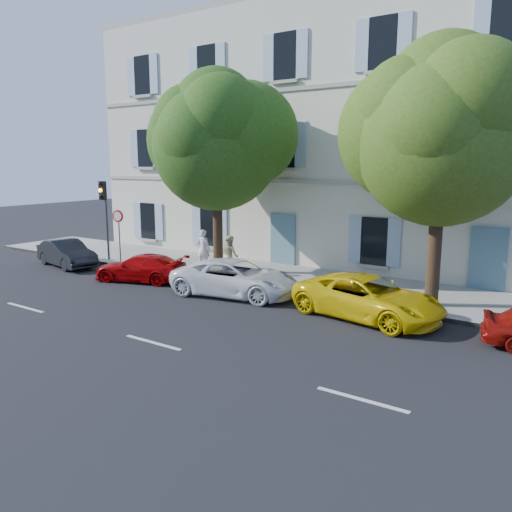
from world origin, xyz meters
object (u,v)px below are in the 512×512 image
Objects in this scene: tree_right at (442,141)px; car_dark_sedan at (67,253)px; pedestrian_a at (203,249)px; car_white_coupe at (236,278)px; tree_left at (217,147)px; traffic_light at (104,203)px; pedestrian_b at (230,255)px; road_sign at (119,225)px; car_yellow_supercar at (368,298)px; car_red_coupe at (141,268)px.

car_dark_sedan is at bearing -171.72° from tree_right.
car_white_coupe is at bearing 134.42° from pedestrian_a.
car_dark_sedan is 0.46× the size of tree_left.
traffic_light is 2.27× the size of pedestrian_b.
car_yellow_supercar is at bearing -5.56° from road_sign.
road_sign is at bearing 36.62° from pedestrian_b.
car_white_coupe is 5.94m from tree_left.
traffic_light is at bearing -130.19° from car_red_coupe.
car_dark_sedan is 8.92m from tree_left.
car_dark_sedan is 2.94m from traffic_light.
traffic_light is 1.52× the size of road_sign.
car_yellow_supercar is 14.17m from traffic_light.
tree_right is at bearing -0.97° from tree_left.
car_red_coupe is at bearing -80.83° from car_dark_sedan.
traffic_light is at bearing 94.14° from car_yellow_supercar.
car_red_coupe is 0.81× the size of car_yellow_supercar.
car_yellow_supercar is 0.58× the size of tree_right.
pedestrian_a reaches higher than car_red_coupe.
car_white_coupe is 0.57× the size of tree_right.
road_sign is (-5.10, -1.01, -3.51)m from tree_left.
pedestrian_a is at bearing 83.78° from car_yellow_supercar.
car_white_coupe is 9.27m from traffic_light.
tree_left is 0.99× the size of tree_right.
pedestrian_b is at bearing 8.29° from road_sign.
car_white_coupe is 0.99× the size of car_yellow_supercar.
pedestrian_b is (7.00, 0.68, -1.92)m from traffic_light.
tree_left is at bearing 38.77° from car_white_coupe.
tree_left is (-7.67, 2.25, 4.79)m from car_yellow_supercar.
pedestrian_b is at bearing 5.52° from traffic_light.
pedestrian_a is at bearing 12.07° from traffic_light.
tree_right is at bearing 167.37° from pedestrian_a.
pedestrian_b is at bearing 156.26° from pedestrian_a.
pedestrian_b is at bearing 83.11° from car_yellow_supercar.
car_red_coupe is 0.82× the size of car_white_coupe.
car_yellow_supercar is 0.58× the size of tree_left.
tree_left is 9.09m from tree_right.
car_yellow_supercar is 7.24m from pedestrian_b.
car_dark_sedan is 17.03m from tree_right.
car_dark_sedan is at bearing 100.94° from car_yellow_supercar.
car_white_coupe is 4.51m from pedestrian_a.
car_white_coupe reaches higher than car_dark_sedan.
car_white_coupe is (9.68, 0.18, 0.03)m from car_dark_sedan.
tree_right is 4.76× the size of pedestrian_a.
car_red_coupe is at bearing -126.55° from tree_left.
car_white_coupe is 1.89× the size of road_sign.
car_white_coupe reaches higher than car_red_coupe.
car_yellow_supercar reaches higher than car_white_coupe.
car_yellow_supercar is 12.89m from road_sign.
pedestrian_b reaches higher than car_dark_sedan.
tree_right is at bearing 3.45° from road_sign.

